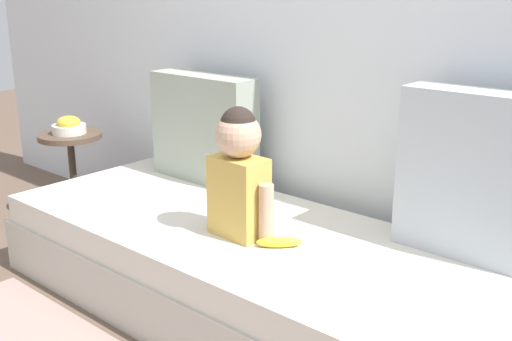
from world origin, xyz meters
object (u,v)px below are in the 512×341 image
at_px(toddler, 239,171).
at_px(side_table, 71,153).
at_px(banana, 279,242).
at_px(couch, 262,277).
at_px(fruit_bowl, 69,126).
at_px(throw_pillow_left, 204,128).
at_px(throw_pillow_right, 470,175).

xyz_separation_m(toddler, side_table, (-1.50, 0.23, -0.25)).
bearing_deg(side_table, banana, -7.47).
distance_m(couch, fruit_bowl, 1.61).
distance_m(throw_pillow_left, throw_pillow_right, 1.32).
distance_m(throw_pillow_right, banana, 0.72).
bearing_deg(banana, side_table, 172.53).
distance_m(throw_pillow_left, banana, 0.92).
height_order(couch, toddler, toddler).
bearing_deg(side_table, couch, -6.06).
xyz_separation_m(couch, throw_pillow_left, (-0.66, 0.34, 0.44)).
relative_size(couch, side_table, 4.94).
xyz_separation_m(couch, banana, (0.13, -0.06, 0.20)).
xyz_separation_m(throw_pillow_left, toddler, (0.60, -0.40, -0.00)).
relative_size(couch, fruit_bowl, 12.89).
height_order(banana, fruit_bowl, fruit_bowl).
relative_size(throw_pillow_left, fruit_bowl, 3.10).
bearing_deg(throw_pillow_left, side_table, -169.10).
bearing_deg(throw_pillow_left, banana, -26.56).
relative_size(throw_pillow_left, banana, 3.40).
relative_size(throw_pillow_right, side_table, 1.21).
relative_size(toddler, banana, 2.95).
distance_m(throw_pillow_right, side_table, 2.25).
bearing_deg(toddler, fruit_bowl, 171.27).
bearing_deg(couch, banana, -23.11).
bearing_deg(toddler, throw_pillow_left, 146.02).
bearing_deg(fruit_bowl, side_table, 0.00).
height_order(throw_pillow_right, toddler, throw_pillow_right).
height_order(throw_pillow_right, side_table, throw_pillow_right).
height_order(throw_pillow_right, fruit_bowl, throw_pillow_right).
xyz_separation_m(couch, throw_pillow_right, (0.66, 0.34, 0.48)).
xyz_separation_m(throw_pillow_left, banana, (0.79, -0.40, -0.24)).
distance_m(toddler, side_table, 1.54).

